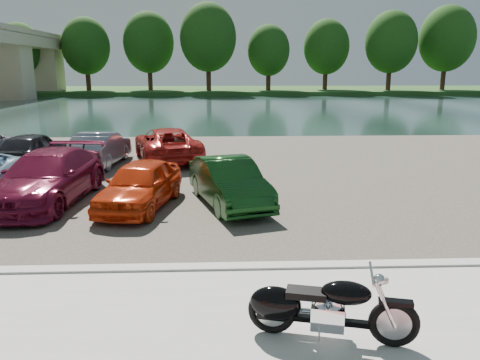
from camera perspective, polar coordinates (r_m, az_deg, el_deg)
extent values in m
plane|color=#595447|center=(7.38, 8.09, -17.37)|extent=(200.00, 200.00, 0.00)
cube|color=#B1AFA7|center=(9.10, 5.83, -10.58)|extent=(60.00, 0.30, 0.14)
cube|color=#3C3731|center=(17.67, 1.76, 1.18)|extent=(60.00, 18.00, 0.04)
cube|color=#192E2A|center=(46.40, -0.80, 8.76)|extent=(120.00, 40.00, 0.00)
cube|color=#1C4017|center=(78.31, -1.45, 10.87)|extent=(120.00, 24.00, 0.60)
cube|color=#C9AD8C|center=(65.90, -26.91, 11.86)|extent=(6.00, 4.00, 7.20)
cube|color=#C9AD8C|center=(77.02, -23.22, 12.24)|extent=(6.00, 4.00, 7.20)
cylinder|color=#3A1F15|center=(76.45, -24.97, 11.51)|extent=(0.70, 0.70, 4.50)
ellipsoid|color=#17370F|center=(76.49, -25.24, 14.19)|extent=(6.30, 6.30, 7.56)
cylinder|color=#3A1F15|center=(74.88, -18.06, 12.24)|extent=(0.70, 0.70, 4.95)
ellipsoid|color=#17370F|center=(74.95, -18.28, 15.26)|extent=(6.93, 6.93, 8.32)
cylinder|color=#3A1F15|center=(74.41, -10.92, 12.82)|extent=(0.70, 0.70, 5.40)
ellipsoid|color=#17370F|center=(74.51, -11.08, 16.14)|extent=(7.56, 7.56, 9.07)
cylinder|color=#3A1F15|center=(70.85, -3.86, 13.19)|extent=(0.70, 0.70, 5.85)
ellipsoid|color=#17370F|center=(70.99, -3.92, 16.97)|extent=(8.19, 8.19, 9.83)
cylinder|color=#3A1F15|center=(72.60, 3.47, 12.67)|extent=(0.70, 0.70, 4.50)
ellipsoid|color=#17370F|center=(72.64, 3.52, 15.51)|extent=(6.30, 6.30, 7.56)
cylinder|color=#3A1F15|center=(75.40, 10.36, 12.68)|extent=(0.70, 0.70, 4.95)
ellipsoid|color=#17370F|center=(75.47, 10.49, 15.68)|extent=(6.93, 6.93, 8.32)
cylinder|color=#3A1F15|center=(75.19, 17.71, 12.44)|extent=(0.70, 0.70, 5.40)
ellipsoid|color=#17370F|center=(75.29, 17.95, 15.72)|extent=(7.56, 7.56, 9.07)
cylinder|color=#3A1F15|center=(79.94, 23.59, 12.15)|extent=(0.70, 0.70, 5.85)
ellipsoid|color=#17370F|center=(80.06, 23.91, 15.49)|extent=(8.19, 8.19, 9.83)
torus|color=black|center=(6.86, 18.25, -16.27)|extent=(0.69, 0.28, 0.68)
torus|color=black|center=(6.85, 3.89, -15.63)|extent=(0.69, 0.28, 0.68)
cylinder|color=#B2B2B7|center=(6.86, 18.25, -16.27)|extent=(0.46, 0.17, 0.46)
cylinder|color=#B2B2B7|center=(6.85, 3.89, -15.63)|extent=(0.46, 0.17, 0.46)
cylinder|color=silver|center=(6.61, 17.31, -14.37)|extent=(0.33, 0.13, 0.63)
cylinder|color=silver|center=(6.79, 17.15, -13.60)|extent=(0.33, 0.13, 0.63)
cylinder|color=silver|center=(6.52, 15.77, -10.93)|extent=(0.22, 0.74, 0.04)
sphere|color=silver|center=(6.56, 16.62, -11.59)|extent=(0.19, 0.19, 0.16)
sphere|color=silver|center=(6.57, 17.24, -11.61)|extent=(0.13, 0.13, 0.11)
cube|color=black|center=(6.72, 18.45, -13.96)|extent=(0.47, 0.24, 0.06)
cube|color=black|center=(6.84, 11.04, -16.51)|extent=(1.19, 0.39, 0.08)
cube|color=silver|center=(6.80, 10.63, -15.98)|extent=(0.51, 0.42, 0.34)
cylinder|color=silver|center=(6.71, 11.59, -14.53)|extent=(0.28, 0.23, 0.27)
cylinder|color=silver|center=(6.71, 9.83, -14.44)|extent=(0.28, 0.23, 0.27)
ellipsoid|color=black|center=(6.63, 12.81, -13.27)|extent=(0.75, 0.51, 0.32)
cube|color=black|center=(6.66, 8.10, -13.51)|extent=(0.60, 0.40, 0.10)
ellipsoid|color=black|center=(6.79, 4.34, -14.78)|extent=(0.79, 0.50, 0.50)
cube|color=black|center=(6.82, 3.90, -15.27)|extent=(0.43, 0.27, 0.30)
cylinder|color=silver|center=(7.01, 8.07, -16.14)|extent=(1.09, 0.35, 0.09)
cylinder|color=silver|center=(6.97, 8.09, -15.56)|extent=(1.09, 0.35, 0.09)
cylinder|color=#B2B2B7|center=(6.76, 9.62, -18.31)|extent=(0.06, 0.14, 0.22)
imported|color=maroon|center=(14.29, -22.41, 0.29)|extent=(2.45, 5.18, 1.46)
imported|color=red|center=(13.03, -12.10, -0.54)|extent=(2.24, 4.02, 1.29)
imported|color=#0F3A12|center=(13.00, -1.34, -0.25)|extent=(2.47, 4.18, 1.30)
imported|color=black|center=(20.02, -24.01, 3.49)|extent=(1.88, 4.06, 1.35)
imported|color=slate|center=(19.25, -16.64, 3.72)|extent=(1.69, 4.14, 1.33)
imported|color=#A8211C|center=(19.57, -8.87, 4.33)|extent=(3.51, 5.38, 1.38)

